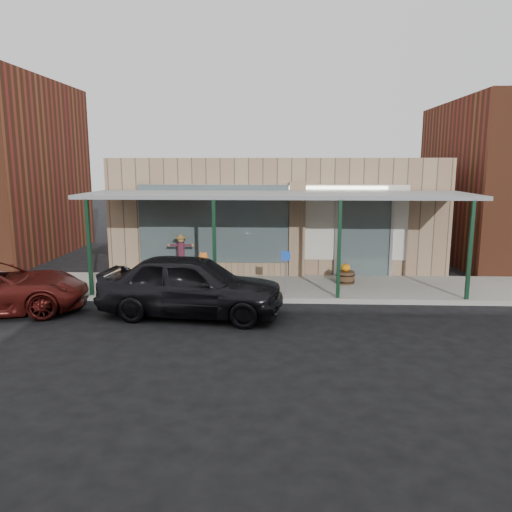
{
  "coord_description": "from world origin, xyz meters",
  "views": [
    {
      "loc": [
        0.05,
        -12.05,
        4.01
      ],
      "look_at": [
        -0.61,
        2.6,
        1.29
      ],
      "focal_mm": 35.0,
      "sensor_mm": 36.0,
      "label": 1
    }
  ],
  "objects_px": {
    "barrel_scarecrow": "(181,263)",
    "parked_sedan": "(191,285)",
    "handicap_sign": "(286,267)",
    "barrel_pumpkin": "(345,276)"
  },
  "relations": [
    {
      "from": "barrel_scarecrow",
      "to": "handicap_sign",
      "type": "height_order",
      "value": "barrel_scarecrow"
    },
    {
      "from": "parked_sedan",
      "to": "barrel_scarecrow",
      "type": "bearing_deg",
      "value": 21.7
    },
    {
      "from": "barrel_pumpkin",
      "to": "parked_sedan",
      "type": "height_order",
      "value": "parked_sedan"
    },
    {
      "from": "parked_sedan",
      "to": "handicap_sign",
      "type": "bearing_deg",
      "value": -49.65
    },
    {
      "from": "barrel_scarecrow",
      "to": "parked_sedan",
      "type": "bearing_deg",
      "value": -88.46
    },
    {
      "from": "barrel_pumpkin",
      "to": "handicap_sign",
      "type": "bearing_deg",
      "value": -141.71
    },
    {
      "from": "barrel_scarecrow",
      "to": "handicap_sign",
      "type": "distance_m",
      "value": 4.19
    },
    {
      "from": "barrel_pumpkin",
      "to": "handicap_sign",
      "type": "xyz_separation_m",
      "value": [
        -1.98,
        -1.56,
        0.6
      ]
    },
    {
      "from": "barrel_pumpkin",
      "to": "handicap_sign",
      "type": "relative_size",
      "value": 0.53
    },
    {
      "from": "barrel_scarecrow",
      "to": "handicap_sign",
      "type": "bearing_deg",
      "value": -45.1
    }
  ]
}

